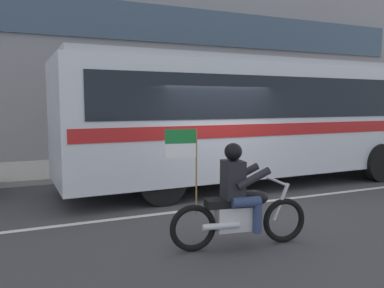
# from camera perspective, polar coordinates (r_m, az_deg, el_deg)

# --- Properties ---
(ground_plane) EXTENTS (60.00, 60.00, 0.00)m
(ground_plane) POSITION_cam_1_polar(r_m,az_deg,el_deg) (8.83, 3.60, -8.06)
(ground_plane) COLOR #3D3D3F
(sidewalk_curb) EXTENTS (28.00, 3.80, 0.15)m
(sidewalk_curb) POSITION_cam_1_polar(r_m,az_deg,el_deg) (13.46, -6.40, -2.91)
(sidewalk_curb) COLOR #B7B2A8
(sidewalk_curb) RESTS_ON ground_plane
(lane_center_stripe) EXTENTS (26.60, 0.14, 0.01)m
(lane_center_stripe) POSITION_cam_1_polar(r_m,az_deg,el_deg) (8.32, 5.52, -8.93)
(lane_center_stripe) COLOR silver
(lane_center_stripe) RESTS_ON ground_plane
(transit_bus) EXTENTS (10.87, 2.88, 3.22)m
(transit_bus) POSITION_cam_1_polar(r_m,az_deg,el_deg) (10.66, 10.68, 4.48)
(transit_bus) COLOR silver
(transit_bus) RESTS_ON ground_plane
(motorcycle_with_rider) EXTENTS (2.18, 0.69, 1.78)m
(motorcycle_with_rider) POSITION_cam_1_polar(r_m,az_deg,el_deg) (5.87, 6.83, -8.56)
(motorcycle_with_rider) COLOR black
(motorcycle_with_rider) RESTS_ON ground_plane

